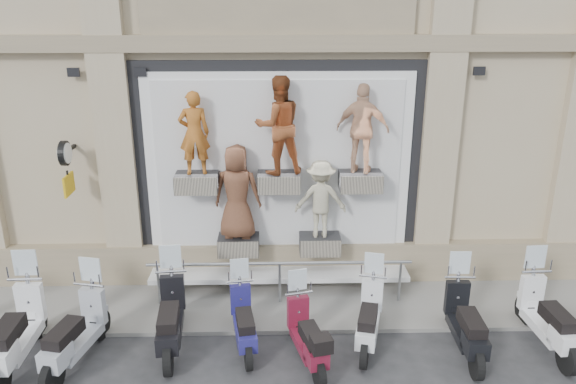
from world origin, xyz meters
name	(u,v)px	position (x,y,z in m)	size (l,w,h in m)	color
ground	(281,371)	(0.00, 0.00, 0.00)	(90.00, 90.00, 0.00)	#2C2C2E
sidewalk	(280,301)	(0.00, 2.10, 0.04)	(16.00, 2.20, 0.08)	gray
shop_vitrine	(281,174)	(0.05, 2.74, 2.42)	(5.60, 0.90, 4.30)	black
guard_rail	(280,284)	(0.00, 2.00, 0.47)	(5.06, 0.10, 0.93)	#9EA0A5
clock_sign_bracket	(66,161)	(-3.90, 2.47, 2.80)	(0.10, 0.80, 1.02)	black
scooter_b	(14,318)	(-4.21, 0.29, 0.86)	(0.61, 2.11, 1.71)	white
scooter_c	(74,321)	(-3.29, 0.28, 0.80)	(0.57, 1.96, 1.59)	#9B9FA8
scooter_d	(170,306)	(-1.84, 0.68, 0.80)	(0.58, 1.98, 1.61)	black
scooter_e	(243,311)	(-0.62, 0.68, 0.69)	(0.50, 1.70, 1.38)	navy
scooter_f	(307,325)	(0.42, 0.22, 0.70)	(0.50, 1.73, 1.40)	maroon
scooter_g	(370,307)	(1.49, 0.69, 0.73)	(0.52, 1.79, 1.45)	silver
scooter_h	(467,311)	(3.06, 0.44, 0.78)	(0.56, 1.91, 1.55)	black
scooter_i	(550,305)	(4.47, 0.54, 0.80)	(0.57, 1.96, 1.59)	white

